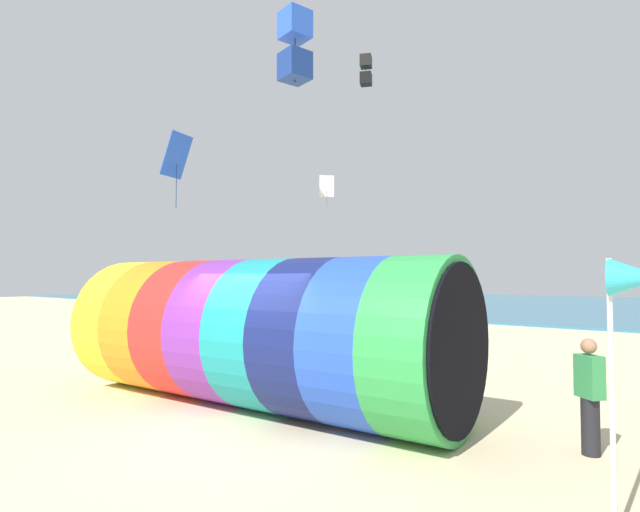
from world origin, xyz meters
The scene contains 9 objects.
ground_plane centered at (0.00, 0.00, 0.00)m, with size 120.00×120.00×0.00m, color beige.
sea centered at (0.00, 39.34, 0.05)m, with size 120.00×40.00×0.10m, color teal.
giant_inflatable_tube centered at (-0.69, 0.65, 1.39)m, with size 8.20×3.36×2.78m.
kite_handler centered at (4.80, 1.70, 0.80)m, with size 0.42×0.40×1.59m.
kite_blue_diamond centered at (-10.10, 5.46, 7.12)m, with size 0.92×1.32×2.89m.
kite_black_box centered at (-7.66, 15.11, 13.04)m, with size 0.76×0.76×1.64m.
kite_white_diamond centered at (-6.32, 10.10, 6.15)m, with size 0.46×0.49×1.49m.
kite_blue_box centered at (-1.19, 2.32, 7.71)m, with size 0.72×0.72×1.70m.
beach_flag centered at (5.62, -0.68, 2.33)m, with size 0.47×0.36×2.62m.
Camera 1 is at (6.22, -6.04, 2.45)m, focal length 28.00 mm.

